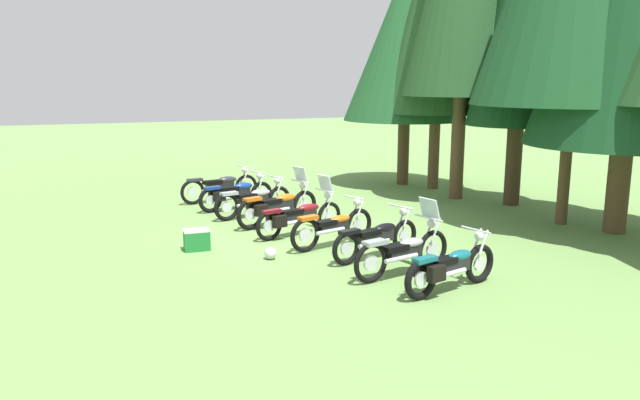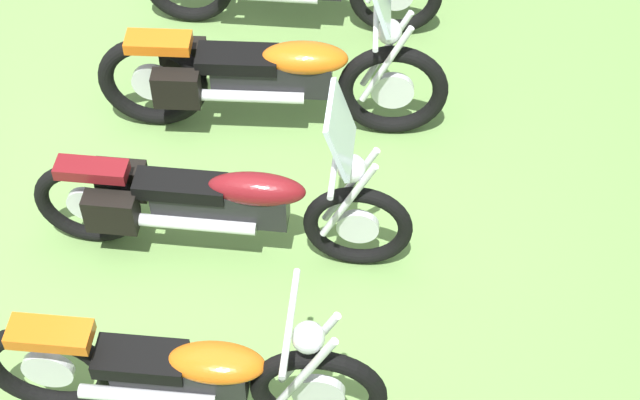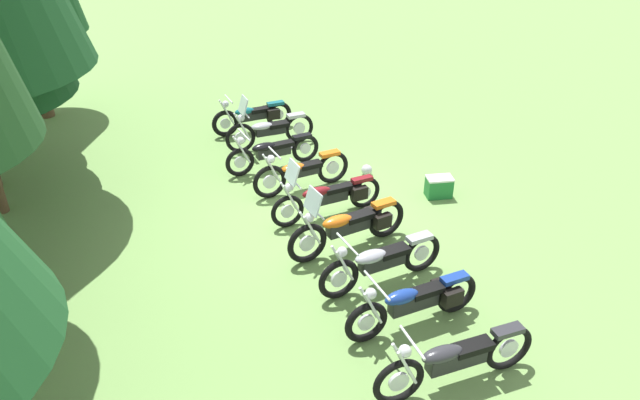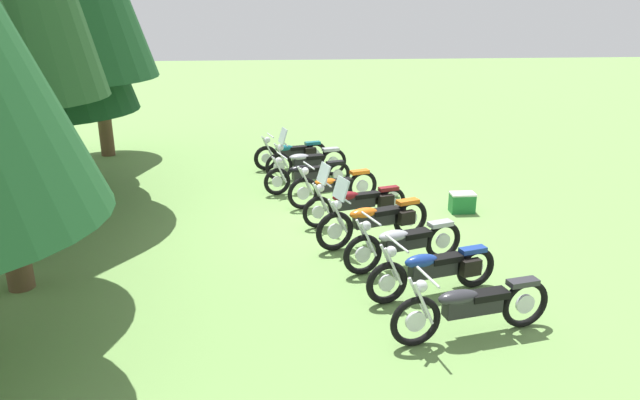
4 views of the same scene
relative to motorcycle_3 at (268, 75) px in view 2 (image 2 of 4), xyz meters
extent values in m
plane|color=#6B934C|center=(1.18, 0.37, -0.49)|extent=(80.00, 80.00, 0.00)
torus|color=black|center=(-0.28, 0.81, -0.11)|extent=(0.36, 0.76, 0.77)
cylinder|color=silver|center=(-0.28, 0.81, -0.11)|extent=(0.14, 0.30, 0.30)
torus|color=black|center=(0.26, -0.76, -0.11)|extent=(0.36, 0.76, 0.77)
cylinder|color=silver|center=(0.26, -0.76, -0.11)|extent=(0.14, 0.30, 0.30)
cube|color=black|center=(-0.01, 0.02, 0.01)|extent=(0.47, 0.85, 0.25)
ellipsoid|color=#D16014|center=(-0.09, 0.24, 0.16)|extent=(0.44, 0.64, 0.20)
cube|color=black|center=(0.06, -0.19, 0.13)|extent=(0.41, 0.60, 0.10)
cube|color=#D16014|center=(0.24, -0.69, 0.25)|extent=(0.33, 0.48, 0.08)
cylinder|color=silver|center=(-0.34, 0.73, 0.19)|extent=(0.15, 0.33, 0.65)
cylinder|color=silver|center=(-0.19, 0.78, 0.19)|extent=(0.15, 0.33, 0.65)
cylinder|color=silver|center=(-0.24, 0.68, 0.53)|extent=(0.65, 0.26, 0.04)
sphere|color=silver|center=(-0.27, 0.76, 0.41)|extent=(0.22, 0.22, 0.17)
cylinder|color=silver|center=(0.17, -0.11, -0.09)|extent=(0.35, 0.80, 0.08)
cube|color=black|center=(0.04, -0.63, -0.01)|extent=(0.24, 0.35, 0.26)
cube|color=black|center=(0.36, -0.52, -0.01)|extent=(0.24, 0.35, 0.26)
torus|color=black|center=(0.92, 1.01, -0.15)|extent=(0.27, 0.68, 0.68)
cylinder|color=silver|center=(0.92, 1.01, -0.15)|extent=(0.12, 0.27, 0.26)
torus|color=black|center=(1.38, -0.63, -0.15)|extent=(0.27, 0.68, 0.68)
cylinder|color=silver|center=(1.38, -0.63, -0.15)|extent=(0.12, 0.27, 0.26)
cube|color=black|center=(1.15, 0.19, -0.04)|extent=(0.39, 0.86, 0.26)
ellipsoid|color=maroon|center=(1.09, 0.41, 0.12)|extent=(0.37, 0.63, 0.20)
cube|color=black|center=(1.22, -0.04, 0.09)|extent=(0.34, 0.59, 0.10)
cube|color=maroon|center=(1.36, -0.55, 0.17)|extent=(0.27, 0.47, 0.08)
cylinder|color=silver|center=(0.87, 0.93, 0.15)|extent=(0.13, 0.33, 0.65)
cylinder|color=silver|center=(1.00, 0.97, 0.15)|extent=(0.13, 0.33, 0.65)
cylinder|color=silver|center=(0.96, 0.87, 0.48)|extent=(0.69, 0.23, 0.04)
sphere|color=silver|center=(0.93, 0.96, 0.36)|extent=(0.21, 0.21, 0.17)
cylinder|color=silver|center=(1.30, 0.04, -0.13)|extent=(0.31, 0.83, 0.08)
cube|color=silver|center=(0.95, 0.89, 0.66)|extent=(0.46, 0.27, 0.39)
cube|color=black|center=(1.20, -0.47, -0.05)|extent=(0.22, 0.35, 0.26)
cube|color=black|center=(1.46, -0.40, -0.05)|extent=(0.22, 0.35, 0.26)
torus|color=black|center=(2.11, 1.23, -0.12)|extent=(0.31, 0.74, 0.74)
cylinder|color=silver|center=(2.11, 1.23, -0.12)|extent=(0.13, 0.29, 0.29)
torus|color=black|center=(2.53, -0.19, -0.12)|extent=(0.31, 0.74, 0.74)
cylinder|color=silver|center=(2.53, -0.19, -0.12)|extent=(0.13, 0.29, 0.29)
cube|color=black|center=(2.32, 0.52, -0.03)|extent=(0.40, 0.76, 0.20)
ellipsoid|color=#D16014|center=(2.26, 0.72, 0.09)|extent=(0.39, 0.57, 0.16)
cube|color=black|center=(2.38, 0.33, 0.06)|extent=(0.36, 0.53, 0.10)
cube|color=#D16014|center=(2.51, -0.11, 0.23)|extent=(0.30, 0.47, 0.08)
cylinder|color=silver|center=(2.06, 1.15, 0.18)|extent=(0.14, 0.33, 0.65)
cylinder|color=silver|center=(2.20, 1.19, 0.18)|extent=(0.14, 0.33, 0.65)
cylinder|color=silver|center=(2.15, 1.10, 0.52)|extent=(0.62, 0.22, 0.04)
sphere|color=silver|center=(2.12, 1.18, 0.40)|extent=(0.21, 0.21, 0.17)
cylinder|color=silver|center=(2.49, 0.40, -0.10)|extent=(0.28, 0.72, 0.08)
camera|label=1|loc=(14.00, -4.32, 3.06)|focal=33.93mm
camera|label=2|loc=(4.75, 2.31, 4.64)|focal=57.29mm
camera|label=3|loc=(-8.74, 2.04, 5.72)|focal=33.24mm
camera|label=4|loc=(-10.19, 2.05, 3.85)|focal=32.34mm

